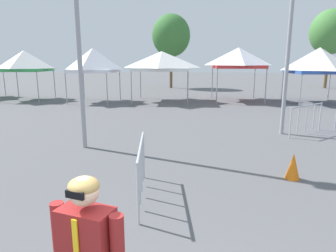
# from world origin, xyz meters

# --- Properties ---
(canopy_tent_far_right) EXTENTS (3.06, 3.06, 3.31)m
(canopy_tent_far_right) POSITION_xyz_m (-11.23, 18.09, 2.62)
(canopy_tent_far_right) COLOR #9E9EA3
(canopy_tent_far_right) RESTS_ON ground
(canopy_tent_right_of_center) EXTENTS (2.85, 2.85, 3.42)m
(canopy_tent_right_of_center) POSITION_xyz_m (-6.30, 17.52, 2.66)
(canopy_tent_right_of_center) COLOR #9E9EA3
(canopy_tent_right_of_center) RESTS_ON ground
(canopy_tent_center) EXTENTS (3.65, 3.65, 3.23)m
(canopy_tent_center) POSITION_xyz_m (-1.98, 18.20, 2.61)
(canopy_tent_center) COLOR #9E9EA3
(canopy_tent_center) RESTS_ON ground
(canopy_tent_far_left) EXTENTS (3.32, 3.32, 3.48)m
(canopy_tent_far_left) POSITION_xyz_m (2.97, 19.14, 2.81)
(canopy_tent_far_left) COLOR #9E9EA3
(canopy_tent_far_left) RESTS_ON ground
(canopy_tent_behind_center) EXTENTS (3.52, 3.52, 3.44)m
(canopy_tent_behind_center) POSITION_xyz_m (7.81, 18.47, 2.65)
(canopy_tent_behind_center) COLOR #9E9EA3
(canopy_tent_behind_center) RESTS_ON ground
(light_pole_opposite_side) EXTENTS (0.36, 0.36, 7.44)m
(light_pole_opposite_side) POSITION_xyz_m (-3.08, 7.29, 4.27)
(light_pole_opposite_side) COLOR #9E9EA3
(light_pole_opposite_side) RESTS_ON ground
(tree_behind_tents_right) EXTENTS (3.84, 3.84, 7.44)m
(tree_behind_tents_right) POSITION_xyz_m (12.86, 29.74, 5.31)
(tree_behind_tents_right) COLOR brown
(tree_behind_tents_right) RESTS_ON ground
(tree_behind_tents_center) EXTENTS (3.66, 3.66, 7.03)m
(tree_behind_tents_center) POSITION_xyz_m (-2.30, 28.45, 5.00)
(tree_behind_tents_center) COLOR brown
(tree_behind_tents_center) RESTS_ON ground
(crowd_barrier_near_person) EXTENTS (1.60, 1.44, 1.08)m
(crowd_barrier_near_person) POSITION_xyz_m (4.31, 9.76, 0.75)
(crowd_barrier_near_person) COLOR #B7BABF
(crowd_barrier_near_person) RESTS_ON ground
(crowd_barrier_mid_lot) EXTENTS (0.33, 2.09, 1.08)m
(crowd_barrier_mid_lot) POSITION_xyz_m (-0.68, 4.03, 0.75)
(crowd_barrier_mid_lot) COLOR #B7BABF
(crowd_barrier_mid_lot) RESTS_ON ground
(traffic_cone_lot_center) EXTENTS (0.32, 0.32, 0.60)m
(traffic_cone_lot_center) POSITION_xyz_m (2.54, 5.30, 0.30)
(traffic_cone_lot_center) COLOR orange
(traffic_cone_lot_center) RESTS_ON ground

